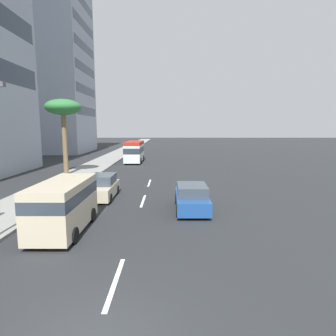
{
  "coord_description": "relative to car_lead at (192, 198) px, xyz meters",
  "views": [
    {
      "loc": [
        -5.95,
        -1.74,
        5.01
      ],
      "look_at": [
        16.05,
        -1.7,
        1.84
      ],
      "focal_mm": 30.46,
      "sensor_mm": 36.0,
      "label": 1
    }
  ],
  "objects": [
    {
      "name": "car_lead",
      "position": [
        0.0,
        0.0,
        0.0
      ],
      "size": [
        4.42,
        1.95,
        1.6
      ],
      "color": "#1E478C",
      "rests_on": "ground_plane"
    },
    {
      "name": "lane_stripe_near",
      "position": [
        -8.16,
        3.14,
        -0.75
      ],
      "size": [
        3.2,
        0.16,
        0.01
      ],
      "primitive_type": "cube",
      "color": "silver",
      "rests_on": "ground_plane"
    },
    {
      "name": "minibus_second",
      "position": [
        23.78,
        6.29,
        0.88
      ],
      "size": [
        6.82,
        2.32,
        2.99
      ],
      "rotation": [
        0.0,
        0.0,
        3.14
      ],
      "color": "silver",
      "rests_on": "ground_plane"
    },
    {
      "name": "office_tower_far",
      "position": [
        40.84,
        24.37,
        16.11
      ],
      "size": [
        14.09,
        13.54,
        33.73
      ],
      "color": "#99A3B2",
      "rests_on": "ground_plane"
    },
    {
      "name": "palm_tree",
      "position": [
        12.38,
        12.04,
        6.0
      ],
      "size": [
        3.55,
        3.55,
        7.66
      ],
      "color": "brown",
      "rests_on": "sidewalk_right"
    },
    {
      "name": "ground_plane",
      "position": [
        20.65,
        3.14,
        -0.76
      ],
      "size": [
        198.0,
        198.0,
        0.0
      ],
      "primitive_type": "plane",
      "color": "#26282B"
    },
    {
      "name": "van_third",
      "position": [
        -3.58,
        6.43,
        0.64
      ],
      "size": [
        4.93,
        2.09,
        2.45
      ],
      "rotation": [
        0.0,
        0.0,
        3.14
      ],
      "color": "beige",
      "rests_on": "ground_plane"
    },
    {
      "name": "lane_stripe_mid",
      "position": [
        2.14,
        3.14,
        -0.75
      ],
      "size": [
        3.2,
        0.16,
        0.01
      ],
      "primitive_type": "cube",
      "color": "silver",
      "rests_on": "ground_plane"
    },
    {
      "name": "sidewalk_right",
      "position": [
        20.65,
        10.77,
        -0.68
      ],
      "size": [
        162.0,
        3.99,
        0.15
      ],
      "primitive_type": "cube",
      "color": "gray",
      "rests_on": "ground_plane"
    },
    {
      "name": "car_fourth",
      "position": [
        3.01,
        6.11,
        0.02
      ],
      "size": [
        4.27,
        1.82,
        1.65
      ],
      "rotation": [
        0.0,
        0.0,
        3.14
      ],
      "color": "beige",
      "rests_on": "ground_plane"
    },
    {
      "name": "lane_stripe_far",
      "position": [
        8.46,
        3.14,
        -0.75
      ],
      "size": [
        3.2,
        0.16,
        0.01
      ],
      "primitive_type": "cube",
      "color": "silver",
      "rests_on": "ground_plane"
    }
  ]
}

